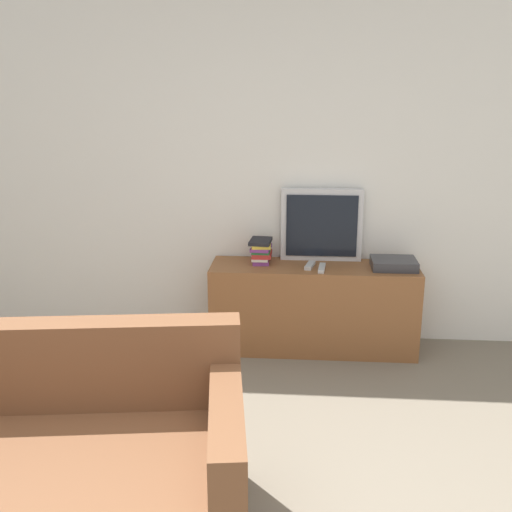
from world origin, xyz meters
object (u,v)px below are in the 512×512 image
(television, at_px, (322,225))
(remote_on_stand, at_px, (310,265))
(couch, at_px, (49,478))
(book_stack, at_px, (261,250))
(set_top_box, at_px, (394,264))
(remote_secondary, at_px, (322,268))
(tv_stand, at_px, (313,308))

(television, xyz_separation_m, remote_on_stand, (-0.08, -0.21, -0.26))
(couch, distance_m, remote_on_stand, 2.37)
(television, distance_m, book_stack, 0.49)
(book_stack, relative_size, set_top_box, 0.72)
(remote_on_stand, height_order, set_top_box, set_top_box)
(book_stack, height_order, set_top_box, book_stack)
(couch, height_order, remote_secondary, couch)
(remote_secondary, bearing_deg, tv_stand, 120.26)
(book_stack, distance_m, remote_secondary, 0.48)
(tv_stand, distance_m, television, 0.62)
(tv_stand, relative_size, remote_secondary, 7.53)
(television, bearing_deg, set_top_box, -19.57)
(remote_on_stand, bearing_deg, tv_stand, 44.71)
(book_stack, xyz_separation_m, remote_secondary, (0.45, -0.14, -0.08))
(couch, relative_size, set_top_box, 5.55)
(remote_on_stand, bearing_deg, remote_secondary, -33.84)
(book_stack, height_order, remote_on_stand, book_stack)
(tv_stand, height_order, remote_on_stand, remote_on_stand)
(tv_stand, relative_size, television, 2.51)
(television, distance_m, remote_on_stand, 0.34)
(couch, bearing_deg, tv_stand, 53.14)
(couch, bearing_deg, set_top_box, 42.35)
(remote_secondary, height_order, set_top_box, set_top_box)
(book_stack, bearing_deg, couch, -109.70)
(couch, height_order, set_top_box, couch)
(book_stack, bearing_deg, remote_on_stand, -13.41)
(couch, distance_m, set_top_box, 2.73)
(television, xyz_separation_m, set_top_box, (0.52, -0.19, -0.24))
(set_top_box, bearing_deg, couch, -129.91)
(tv_stand, bearing_deg, remote_secondary, -59.74)
(couch, xyz_separation_m, book_stack, (0.77, 2.14, 0.45))
(couch, relative_size, book_stack, 7.71)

